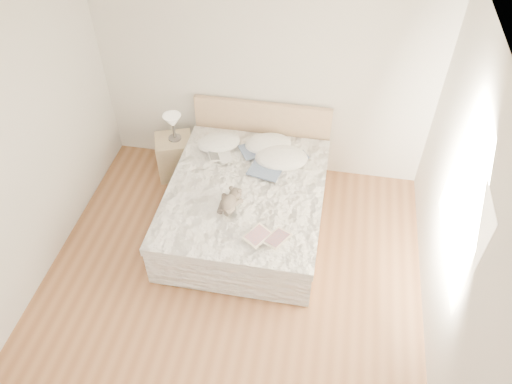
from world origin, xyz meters
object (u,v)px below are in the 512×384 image
at_px(childrens_book, 267,237).
at_px(teddy_bear, 228,207).
at_px(table_lamp, 173,122).
at_px(bed, 247,201).
at_px(photo_book, 220,157).
at_px(nightstand, 176,156).

distance_m(childrens_book, teddy_bear, 0.57).
distance_m(table_lamp, childrens_book, 2.02).
bearing_deg(bed, childrens_book, -64.92).
bearing_deg(teddy_bear, table_lamp, 142.38).
height_order(bed, table_lamp, bed).
distance_m(bed, photo_book, 0.61).
bearing_deg(childrens_book, bed, 146.26).
distance_m(table_lamp, photo_book, 0.75).
xyz_separation_m(nightstand, table_lamp, (0.02, 0.02, 0.53)).
bearing_deg(nightstand, childrens_book, -44.91).
bearing_deg(teddy_bear, photo_book, 121.84).
height_order(nightstand, table_lamp, table_lamp).
bearing_deg(bed, teddy_bear, -104.36).
relative_size(photo_book, teddy_bear, 0.92).
height_order(bed, childrens_book, bed).
relative_size(bed, childrens_book, 5.35).
bearing_deg(photo_book, nightstand, 130.39).
bearing_deg(nightstand, photo_book, -24.69).
bearing_deg(bed, nightstand, 148.51).
xyz_separation_m(bed, table_lamp, (-1.04, 0.67, 0.50)).
height_order(photo_book, childrens_book, childrens_book).
relative_size(childrens_book, teddy_bear, 1.31).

